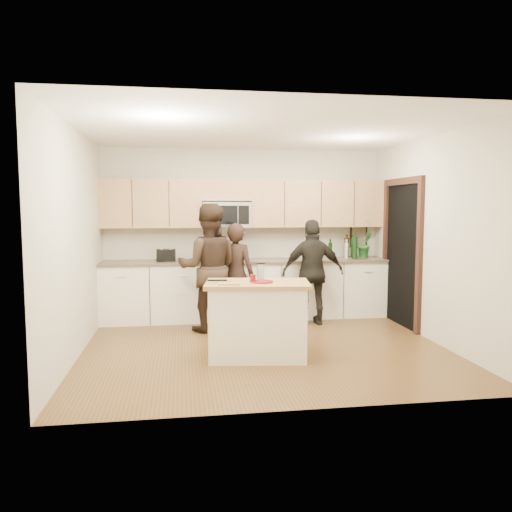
{
  "coord_description": "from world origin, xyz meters",
  "views": [
    {
      "loc": [
        -1.03,
        -6.1,
        1.76
      ],
      "look_at": [
        -0.05,
        0.35,
        1.13
      ],
      "focal_mm": 35.0,
      "sensor_mm": 36.0,
      "label": 1
    }
  ],
  "objects": [
    {
      "name": "red_plate",
      "position": [
        -0.11,
        -0.46,
        0.91
      ],
      "size": [
        0.26,
        0.26,
        0.02
      ],
      "primitive_type": "cylinder",
      "color": "maroon",
      "rests_on": "island"
    },
    {
      "name": "bottle_cluster",
      "position": [
        1.67,
        1.72,
        1.12
      ],
      "size": [
        0.48,
        0.33,
        0.41
      ],
      "color": "black",
      "rests_on": "back_cabinetry"
    },
    {
      "name": "room_shell",
      "position": [
        0.0,
        0.0,
        1.73
      ],
      "size": [
        4.52,
        4.02,
        2.71
      ],
      "color": "#BDB8A1",
      "rests_on": "ground"
    },
    {
      "name": "dish_towel",
      "position": [
        -0.95,
        1.5,
        0.8
      ],
      "size": [
        0.34,
        0.6,
        0.48
      ],
      "color": "white",
      "rests_on": "ground"
    },
    {
      "name": "back_cabinetry",
      "position": [
        0.0,
        1.69,
        0.47
      ],
      "size": [
        4.5,
        0.66,
        0.94
      ],
      "color": "white",
      "rests_on": "ground"
    },
    {
      "name": "knife",
      "position": [
        -0.56,
        -0.46,
        0.92
      ],
      "size": [
        0.21,
        0.05,
        0.01
      ],
      "primitive_type": "cube",
      "rotation": [
        0.0,
        0.0,
        -0.14
      ],
      "color": "silver",
      "rests_on": "cutting_board"
    },
    {
      "name": "upper_cabinetry",
      "position": [
        0.03,
        1.83,
        1.84
      ],
      "size": [
        4.5,
        0.33,
        0.75
      ],
      "color": "tan",
      "rests_on": "ground"
    },
    {
      "name": "framed_picture",
      "position": [
        1.95,
        1.98,
        1.28
      ],
      "size": [
        0.3,
        0.03,
        0.38
      ],
      "color": "black",
      "rests_on": "ground"
    },
    {
      "name": "microwave",
      "position": [
        -0.31,
        1.8,
        1.65
      ],
      "size": [
        0.76,
        0.41,
        0.4
      ],
      "color": "silver",
      "rests_on": "ground"
    },
    {
      "name": "woman_right",
      "position": [
        0.93,
        1.13,
        0.79
      ],
      "size": [
        0.95,
        0.43,
        1.59
      ],
      "primitive_type": "imported",
      "rotation": [
        0.0,
        0.0,
        3.1
      ],
      "color": "black",
      "rests_on": "ground"
    },
    {
      "name": "floor",
      "position": [
        0.0,
        0.0,
        0.0
      ],
      "size": [
        4.5,
        4.5,
        0.0
      ],
      "primitive_type": "plane",
      "color": "brown",
      "rests_on": "ground"
    },
    {
      "name": "box_grater",
      "position": [
        -0.11,
        -0.4,
        1.02
      ],
      "size": [
        0.09,
        0.06,
        0.21
      ],
      "color": "silver",
      "rests_on": "red_plate"
    },
    {
      "name": "tongs",
      "position": [
        -0.62,
        -0.39,
        0.93
      ],
      "size": [
        0.23,
        0.06,
        0.02
      ],
      "primitive_type": "cube",
      "rotation": [
        0.0,
        0.0,
        -0.14
      ],
      "color": "black",
      "rests_on": "cutting_board"
    },
    {
      "name": "woman_left",
      "position": [
        -0.23,
        1.13,
        0.77
      ],
      "size": [
        0.67,
        0.6,
        1.54
      ],
      "primitive_type": "imported",
      "rotation": [
        0.0,
        0.0,
        2.63
      ],
      "color": "black",
      "rests_on": "ground"
    },
    {
      "name": "woman_center",
      "position": [
        -0.65,
        0.97,
        0.91
      ],
      "size": [
        0.94,
        0.77,
        1.82
      ],
      "primitive_type": "imported",
      "rotation": [
        0.0,
        0.0,
        3.05
      ],
      "color": "black",
      "rests_on": "ground"
    },
    {
      "name": "toaster",
      "position": [
        -1.26,
        1.67,
        1.03
      ],
      "size": [
        0.29,
        0.22,
        0.19
      ],
      "color": "black",
      "rests_on": "back_cabinetry"
    },
    {
      "name": "drink_glass",
      "position": [
        -0.21,
        -0.43,
        0.94
      ],
      "size": [
        0.07,
        0.07,
        0.09
      ],
      "primitive_type": "cylinder",
      "color": "maroon",
      "rests_on": "island"
    },
    {
      "name": "cutting_board",
      "position": [
        -0.5,
        -0.56,
        0.91
      ],
      "size": [
        0.26,
        0.2,
        0.02
      ],
      "primitive_type": "cube",
      "rotation": [
        0.0,
        0.0,
        -0.14
      ],
      "color": "#A98146",
      "rests_on": "island"
    },
    {
      "name": "orchid",
      "position": [
        1.97,
        1.72,
        1.17
      ],
      "size": [
        0.28,
        0.25,
        0.45
      ],
      "primitive_type": "imported",
      "rotation": [
        0.0,
        0.0,
        0.19
      ],
      "color": "#2E7530",
      "rests_on": "back_cabinetry"
    },
    {
      "name": "doorway",
      "position": [
        2.23,
        0.9,
        1.16
      ],
      "size": [
        0.06,
        1.25,
        2.2
      ],
      "color": "black",
      "rests_on": "ground"
    },
    {
      "name": "island",
      "position": [
        -0.15,
        -0.42,
        0.45
      ],
      "size": [
        1.29,
        0.86,
        0.9
      ],
      "rotation": [
        0.0,
        0.0,
        -0.14
      ],
      "color": "white",
      "rests_on": "ground"
    }
  ]
}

